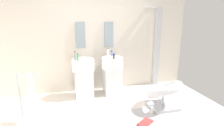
# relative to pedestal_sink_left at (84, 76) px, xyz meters

# --- Properties ---
(ground_plane) EXTENTS (4.80, 3.60, 0.04)m
(ground_plane) POSITION_rel_pedestal_sink_left_xyz_m (0.34, -1.24, -0.52)
(ground_plane) COLOR silver
(rear_partition) EXTENTS (4.80, 0.10, 2.60)m
(rear_partition) POSITION_rel_pedestal_sink_left_xyz_m (0.34, 0.41, 0.80)
(rear_partition) COLOR beige
(rear_partition) RESTS_ON ground_plane
(pedestal_sink_left) EXTENTS (0.50, 0.50, 1.00)m
(pedestal_sink_left) POSITION_rel_pedestal_sink_left_xyz_m (0.00, 0.00, 0.00)
(pedestal_sink_left) COLOR white
(pedestal_sink_left) RESTS_ON ground_plane
(pedestal_sink_right) EXTENTS (0.50, 0.50, 1.00)m
(pedestal_sink_right) POSITION_rel_pedestal_sink_left_xyz_m (0.69, 0.00, 0.00)
(pedestal_sink_right) COLOR white
(pedestal_sink_right) RESTS_ON ground_plane
(vanity_mirror_left) EXTENTS (0.22, 0.03, 0.60)m
(vanity_mirror_left) POSITION_rel_pedestal_sink_left_xyz_m (0.00, 0.34, 0.90)
(vanity_mirror_left) COLOR #8C9EA8
(vanity_mirror_right) EXTENTS (0.22, 0.03, 0.60)m
(vanity_mirror_right) POSITION_rel_pedestal_sink_left_xyz_m (0.69, 0.34, 0.90)
(vanity_mirror_right) COLOR #8C9EA8
(shower_column) EXTENTS (0.49, 0.24, 2.05)m
(shower_column) POSITION_rel_pedestal_sink_left_xyz_m (1.97, 0.28, 0.58)
(shower_column) COLOR #B7BABF
(shower_column) RESTS_ON ground_plane
(lounge_chair) EXTENTS (1.07, 1.07, 0.65)m
(lounge_chair) POSITION_rel_pedestal_sink_left_xyz_m (1.50, -0.96, -0.15)
(lounge_chair) COLOR #B7BABF
(lounge_chair) RESTS_ON ground_plane
(towel_rack) EXTENTS (0.37, 0.22, 0.95)m
(towel_rack) POSITION_rel_pedestal_sink_left_xyz_m (-1.00, -0.90, 0.13)
(towel_rack) COLOR #B7BABF
(towel_rack) RESTS_ON ground_plane
(area_rug) EXTENTS (0.95, 0.79, 0.01)m
(area_rug) POSITION_rel_pedestal_sink_left_xyz_m (0.98, -1.29, -0.49)
(area_rug) COLOR #B2B2B7
(area_rug) RESTS_ON ground_plane
(magazine_red) EXTENTS (0.33, 0.30, 0.03)m
(magazine_red) POSITION_rel_pedestal_sink_left_xyz_m (0.90, -1.43, -0.47)
(magazine_red) COLOR #B73838
(magazine_red) RESTS_ON area_rug
(coffee_mug) EXTENTS (0.07, 0.07, 0.09)m
(coffee_mug) POSITION_rel_pedestal_sink_left_xyz_m (1.18, -1.14, -0.44)
(coffee_mug) COLOR white
(coffee_mug) RESTS_ON area_rug
(soap_bottle_amber) EXTENTS (0.05, 0.05, 0.16)m
(soap_bottle_amber) POSITION_rel_pedestal_sink_left_xyz_m (-0.16, 0.02, 0.48)
(soap_bottle_amber) COLOR #C68C38
(soap_bottle_amber) RESTS_ON pedestal_sink_left
(soap_bottle_black) EXTENTS (0.04, 0.04, 0.12)m
(soap_bottle_black) POSITION_rel_pedestal_sink_left_xyz_m (0.68, -0.14, 0.46)
(soap_bottle_black) COLOR black
(soap_bottle_black) RESTS_ON pedestal_sink_right
(soap_bottle_green) EXTENTS (0.05, 0.05, 0.16)m
(soap_bottle_green) POSITION_rel_pedestal_sink_left_xyz_m (-0.12, -0.13, 0.48)
(soap_bottle_green) COLOR #59996B
(soap_bottle_green) RESTS_ON pedestal_sink_left
(soap_bottle_blue) EXTENTS (0.05, 0.05, 0.14)m
(soap_bottle_blue) POSITION_rel_pedestal_sink_left_xyz_m (0.71, 0.15, 0.47)
(soap_bottle_blue) COLOR #4C72B7
(soap_bottle_blue) RESTS_ON pedestal_sink_right
(soap_bottle_grey) EXTENTS (0.05, 0.05, 0.20)m
(soap_bottle_grey) POSITION_rel_pedestal_sink_left_xyz_m (-0.17, -0.04, 0.49)
(soap_bottle_grey) COLOR #99999E
(soap_bottle_grey) RESTS_ON pedestal_sink_left
(soap_bottle_white) EXTENTS (0.04, 0.04, 0.20)m
(soap_bottle_white) POSITION_rel_pedestal_sink_left_xyz_m (0.61, 0.16, 0.49)
(soap_bottle_white) COLOR white
(soap_bottle_white) RESTS_ON pedestal_sink_right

